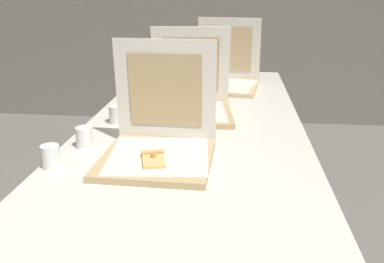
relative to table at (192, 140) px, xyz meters
name	(u,v)px	position (x,y,z in m)	size (l,w,h in m)	color
table	(192,140)	(0.00, 0.00, 0.00)	(0.91, 2.42, 0.74)	silver
pizza_box_front	(159,143)	(-0.08, -0.29, 0.10)	(0.37, 0.37, 0.38)	tan
pizza_box_middle	(191,103)	(-0.03, 0.22, 0.10)	(0.40, 0.40, 0.38)	tan
pizza_box_back	(225,78)	(0.11, 0.74, 0.10)	(0.40, 0.40, 0.38)	tan
cup_white_near_left	(51,157)	(-0.41, -0.40, 0.08)	(0.06, 0.06, 0.07)	white
cup_white_near_center	(84,137)	(-0.37, -0.22, 0.08)	(0.06, 0.06, 0.07)	white
cup_white_mid	(116,114)	(-0.33, 0.06, 0.08)	(0.06, 0.06, 0.07)	white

